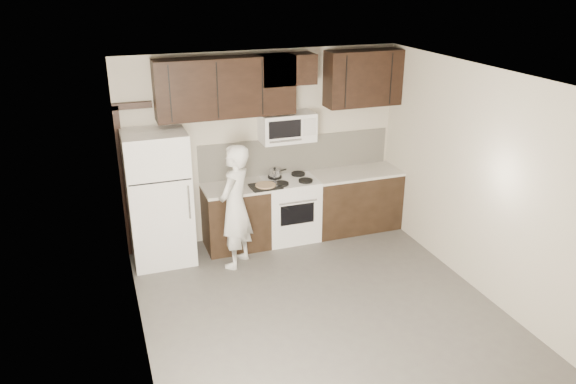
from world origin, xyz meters
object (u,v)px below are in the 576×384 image
stove (290,209)px  refrigerator (159,198)px  microwave (287,127)px  person (235,207)px

stove → refrigerator: size_ratio=0.52×
microwave → person: (-0.94, -0.64, -0.81)m
microwave → person: microwave is taller
microwave → refrigerator: size_ratio=0.42×
stove → microwave: (-0.00, 0.12, 1.19)m
stove → refrigerator: refrigerator is taller
stove → person: (-0.94, -0.52, 0.37)m
stove → person: person is taller
microwave → refrigerator: (-1.85, -0.17, -0.75)m
stove → refrigerator: (-1.85, -0.05, 0.44)m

